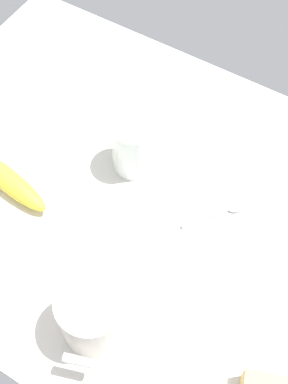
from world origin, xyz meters
TOP-DOWN VIEW (x-y plane):
  - tabletop at (0.00, 0.00)cm, footprint 90.00×64.00cm
  - coffee_mug_black at (4.60, -20.40)cm, footprint 9.26×11.83cm
  - glass_of_milk at (-5.17, 5.59)cm, footprint 7.19×7.19cm
  - banana at (-20.13, -8.61)cm, footprint 17.46×6.32cm
  - spoon at (11.74, 5.17)cm, footprint 7.89×10.20cm

SIDE VIEW (x-z plane):
  - tabletop at x=0.00cm, z-range 0.00..2.00cm
  - spoon at x=11.74cm, z-range 1.98..2.78cm
  - banana at x=-20.13cm, z-range 2.00..5.65cm
  - glass_of_milk at x=-5.17cm, z-range 1.49..11.38cm
  - coffee_mug_black at x=4.60cm, z-range 2.14..12.23cm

